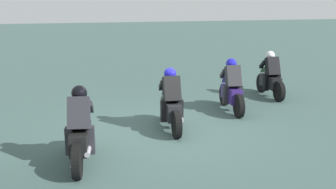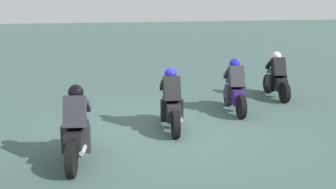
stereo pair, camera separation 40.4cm
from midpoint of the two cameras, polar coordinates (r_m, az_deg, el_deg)
ground_plane at (r=9.69m, az=1.00°, el=-5.10°), size 120.00×120.00×0.00m
rider_lane_a at (r=13.40m, az=16.31°, el=2.18°), size 2.03×0.61×1.51m
rider_lane_b at (r=11.33m, az=10.68°, el=0.60°), size 2.03×0.63×1.51m
rider_lane_c at (r=9.58m, az=1.68°, el=-1.44°), size 2.03×0.61×1.51m
rider_lane_d at (r=7.74m, az=-11.61°, el=-5.21°), size 2.02×0.65×1.51m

